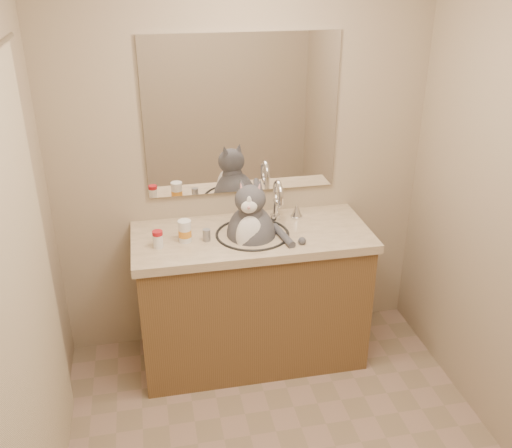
{
  "coord_description": "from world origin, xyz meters",
  "views": [
    {
      "loc": [
        -0.55,
        -1.85,
        2.28
      ],
      "look_at": [
        -0.04,
        0.65,
        1.06
      ],
      "focal_mm": 40.0,
      "sensor_mm": 36.0,
      "label": 1
    }
  ],
  "objects_px": {
    "pill_bottle_redcap": "(158,239)",
    "pill_bottle_orange": "(185,231)",
    "grey_canister": "(207,235)",
    "cat": "(251,232)"
  },
  "relations": [
    {
      "from": "pill_bottle_redcap",
      "to": "pill_bottle_orange",
      "type": "height_order",
      "value": "pill_bottle_orange"
    },
    {
      "from": "pill_bottle_redcap",
      "to": "pill_bottle_orange",
      "type": "bearing_deg",
      "value": 16.42
    },
    {
      "from": "cat",
      "to": "grey_canister",
      "type": "distance_m",
      "value": 0.25
    },
    {
      "from": "pill_bottle_orange",
      "to": "cat",
      "type": "bearing_deg",
      "value": -0.24
    },
    {
      "from": "pill_bottle_orange",
      "to": "grey_canister",
      "type": "xyz_separation_m",
      "value": [
        0.12,
        -0.02,
        -0.03
      ]
    },
    {
      "from": "pill_bottle_redcap",
      "to": "grey_canister",
      "type": "relative_size",
      "value": 1.43
    },
    {
      "from": "grey_canister",
      "to": "pill_bottle_orange",
      "type": "bearing_deg",
      "value": 171.72
    },
    {
      "from": "pill_bottle_orange",
      "to": "grey_canister",
      "type": "relative_size",
      "value": 1.83
    },
    {
      "from": "pill_bottle_redcap",
      "to": "pill_bottle_orange",
      "type": "distance_m",
      "value": 0.15
    },
    {
      "from": "cat",
      "to": "pill_bottle_orange",
      "type": "height_order",
      "value": "cat"
    }
  ]
}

